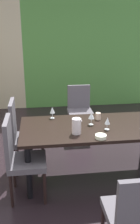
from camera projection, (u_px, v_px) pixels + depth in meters
ground_plane at (59, 177)px, 3.49m from camera, size 5.26×6.33×0.02m
garden_window_panel at (89, 51)px, 6.05m from camera, size 3.19×0.10×2.73m
dining_table at (95, 132)px, 3.28m from camera, size 1.93×0.91×0.76m
chair_left_far at (22, 133)px, 3.48m from camera, size 0.44×0.44×1.04m
chair_left_near at (20, 155)px, 2.92m from camera, size 0.44×0.44×1.03m
chair_head_far at (80, 108)px, 4.60m from camera, size 0.44×0.45×0.94m
chair_head_near at (135, 214)px, 2.06m from camera, size 0.44×0.44×0.96m
wine_glass_corner at (52, 110)px, 3.47m from camera, size 0.07×0.07×0.17m
wine_glass_near_window at (91, 116)px, 3.25m from camera, size 0.08×0.08×0.16m
wine_glass_south at (107, 121)px, 3.11m from camera, size 0.07×0.07×0.16m
serving_bowl_center at (101, 137)px, 2.90m from camera, size 0.13×0.13×0.04m
cup_near_shelf at (98, 116)px, 3.45m from camera, size 0.07×0.07×0.10m
pitcher_west at (77, 126)px, 3.00m from camera, size 0.13×0.11×0.20m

